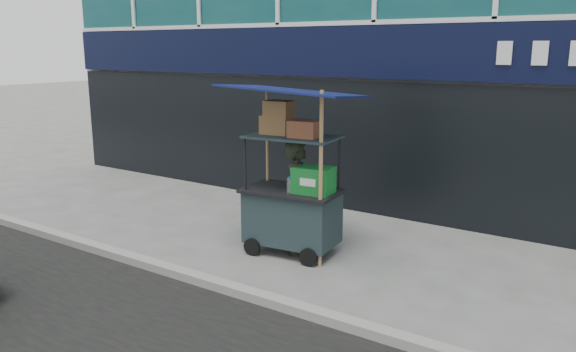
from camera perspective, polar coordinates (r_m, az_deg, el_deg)
The scene contains 4 objects.
ground at distance 7.36m, azimuth -5.47°, elevation -11.02°, with size 80.00×80.00×0.00m, color #62625D.
curb at distance 7.20m, azimuth -6.51°, elevation -11.11°, with size 80.00×0.18×0.12m, color gray.
vendor_cart at distance 8.18m, azimuth 0.53°, elevation -1.99°, with size 1.98×1.50×2.49m.
vendor_man at distance 8.20m, azimuth 1.07°, elevation -2.14°, with size 0.62×0.41×1.70m, color black.
Camera 1 is at (4.30, -5.18, 2.99)m, focal length 35.00 mm.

